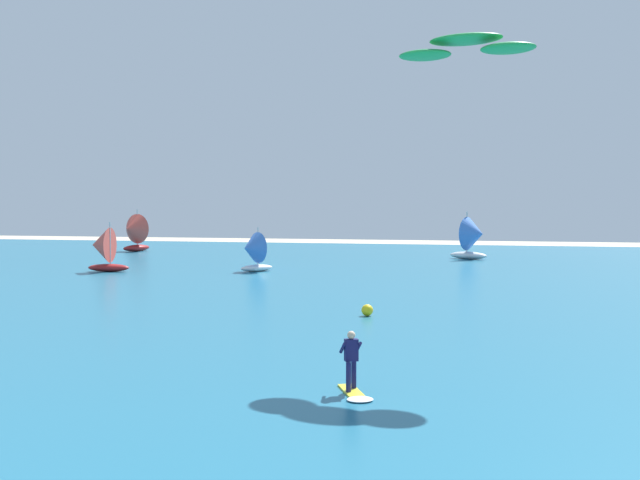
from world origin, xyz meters
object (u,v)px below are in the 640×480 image
Objects in this scene: kite at (466,47)px; sailboat_center_horizon at (103,249)px; sailboat_mid_left at (474,238)px; sailboat_far_right at (133,232)px; sailboat_trailing at (252,251)px; marker_buoy at (367,310)px; kitesurfer at (353,371)px.

sailboat_center_horizon is (-28.76, 25.25, -8.66)m from kite.
sailboat_mid_left is 1.18× the size of sailboat_center_horizon.
sailboat_far_right is 1.23× the size of sailboat_center_horizon.
sailboat_trailing is at bearing -44.11° from sailboat_far_right.
marker_buoy is at bearing -50.22° from sailboat_far_right.
kitesurfer is 0.44× the size of sailboat_mid_left.
kite is at bearing -58.04° from sailboat_trailing.
sailboat_center_horizon is at bearing 138.72° from kite.
kite is at bearing -58.44° from marker_buoy.
kitesurfer is 40.83m from sailboat_center_horizon.
marker_buoy is (-3.51, -37.92, -1.83)m from sailboat_mid_left.
sailboat_center_horizon is 7.14× the size of marker_buoy.
marker_buoy is at bearing 98.62° from kitesurfer.
sailboat_trailing is (-17.41, 27.90, -8.85)m from kite.
kitesurfer is at bearing -50.18° from sailboat_center_horizon.
sailboat_trailing is at bearing 122.11° from marker_buoy.
kite is 1.01× the size of sailboat_far_right.
marker_buoy is (24.04, -17.57, -1.50)m from sailboat_center_horizon.
sailboat_mid_left is (1.42, 51.69, 1.49)m from kitesurfer.
kitesurfer is at bearing -81.38° from marker_buoy.
marker_buoy is (-4.71, 7.68, -10.16)m from kite.
kite is 46.37m from sailboat_mid_left.
sailboat_trailing is (-16.20, -17.69, -0.52)m from sailboat_mid_left.
kitesurfer is at bearing -91.58° from sailboat_mid_left.
kite reaches higher than kitesurfer.
sailboat_trailing is (11.35, 2.65, -0.19)m from sailboat_center_horizon.
kite is 1.24× the size of sailboat_center_horizon.
sailboat_trailing is at bearing 13.15° from sailboat_center_horizon.
marker_buoy is (34.19, -41.06, -1.91)m from sailboat_far_right.
kitesurfer is at bearing -113.31° from kite.
sailboat_far_right reaches higher than sailboat_mid_left.
sailboat_center_horizon reaches higher than sailboat_trailing.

